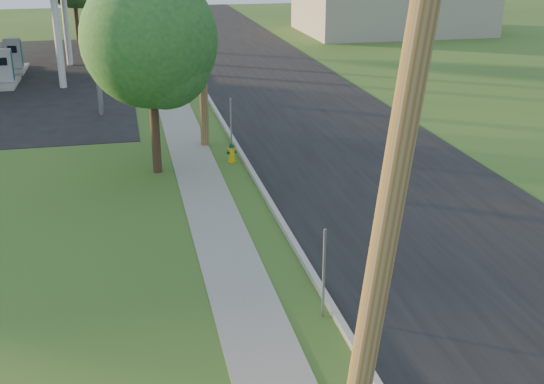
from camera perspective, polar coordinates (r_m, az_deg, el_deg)
The scene contains 14 objects.
road at distance 20.88m, azimuth 10.93°, elevation -0.69°, with size 8.00×120.00×0.02m, color black.
curb at distance 19.68m, azimuth 0.16°, elevation -1.46°, with size 0.15×120.00×0.15m, color #A29F94.
sidewalk at distance 19.42m, azimuth -4.89°, elevation -2.04°, with size 1.50×120.00×0.03m, color gray.
utility_pole_near at distance 7.85m, azimuth 10.01°, elevation -0.05°, with size 1.40×0.32×9.48m.
utility_pole_mid at distance 25.06m, azimuth -6.01°, elevation 14.83°, with size 1.40×0.32×9.80m.
sign_post_near at distance 14.14m, azimuth 4.36°, elevation -6.82°, with size 0.05×0.04×2.00m, color gray.
sign_post_mid at distance 24.92m, azimuth -3.44°, elevation 5.61°, with size 0.05×0.04×2.00m, color gray.
sign_post_far at distance 36.74m, azimuth -6.57°, elevation 10.50°, with size 0.05×0.04×2.00m, color gray.
fuel_pump_ne at distance 38.83m, azimuth -21.49°, elevation 9.35°, with size 1.20×3.20×1.90m.
fuel_pump_se at distance 42.73m, azimuth -20.77°, elevation 10.38°, with size 1.20×3.20×1.90m.
distant_building at distance 57.23m, azimuth 9.96°, elevation 15.05°, with size 14.00×10.00×4.00m, color #9D9486.
tree_verge at distance 22.24m, azimuth -9.92°, elevation 12.00°, with size 4.34×4.34×6.58m.
hydrant_mid at distance 23.92m, azimuth -3.39°, elevation 3.30°, with size 0.36×0.32×0.69m.
hydrant_far at distance 36.87m, azimuth -6.98°, elevation 9.57°, with size 0.43×0.38×0.82m.
Camera 1 is at (-3.49, -7.75, 7.57)m, focal length 45.00 mm.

